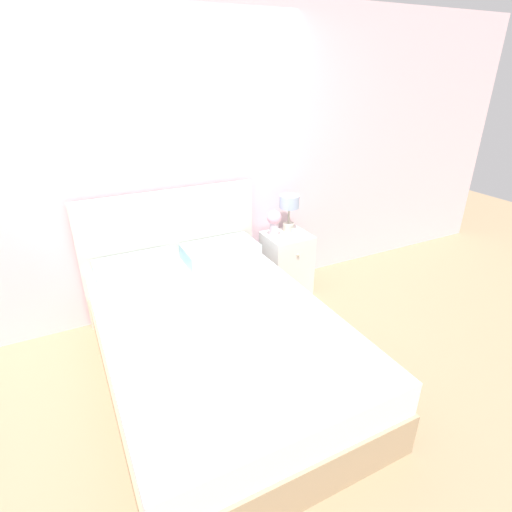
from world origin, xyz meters
TOP-DOWN VIEW (x-y plane):
  - ground_plane at (0.00, 0.00)m, footprint 12.00×12.00m
  - wall_back at (0.00, 0.07)m, footprint 8.00×0.06m
  - bed at (0.00, -1.02)m, footprint 1.55×2.20m
  - nightstand at (1.07, -0.21)m, footprint 0.42×0.41m
  - table_lamp at (1.12, -0.15)m, footprint 0.19×0.19m
  - flower_vase at (0.94, -0.19)m, footprint 0.14×0.14m
  - alarm_clock at (1.14, -0.25)m, footprint 0.07×0.05m

SIDE VIEW (x-z plane):
  - ground_plane at x=0.00m, z-range 0.00..0.00m
  - bed at x=0.00m, z-range -0.28..0.85m
  - nightstand at x=1.07m, z-range 0.00..0.61m
  - alarm_clock at x=1.14m, z-range 0.61..0.67m
  - flower_vase at x=0.94m, z-range 0.64..0.89m
  - table_lamp at x=1.12m, z-range 0.68..1.04m
  - wall_back at x=0.00m, z-range 0.00..2.60m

